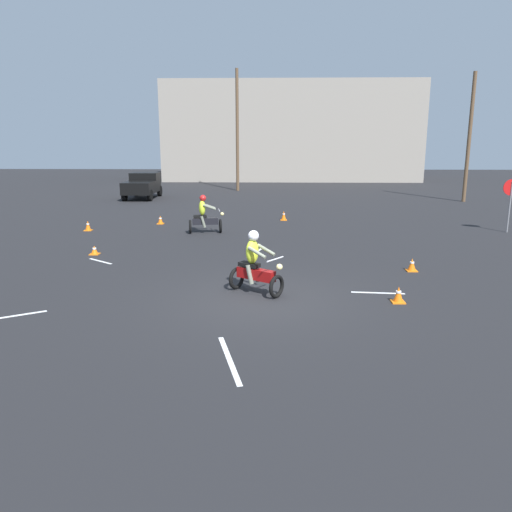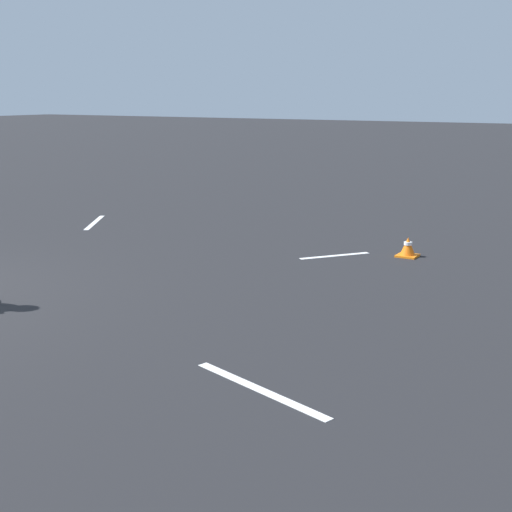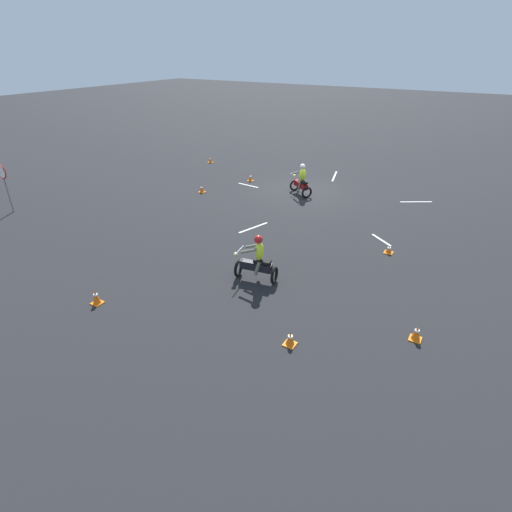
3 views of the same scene
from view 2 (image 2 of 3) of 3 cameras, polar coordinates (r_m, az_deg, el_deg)
The scene contains 4 objects.
traffic_cone_near_left at distance 11.48m, azimuth 12.05°, elevation 0.68°, with size 0.32×0.32×0.31m.
lane_stripe_n at distance 6.30m, azimuth 0.32°, elevation -10.62°, with size 0.10×1.63×0.01m, color silver.
lane_stripe_nw at distance 11.38m, azimuth 6.33°, elevation 0.03°, with size 0.10×1.21×0.01m, color silver.
lane_stripe_sw at distance 14.60m, azimuth -12.80°, elevation 2.63°, with size 0.10×1.61×0.01m, color silver.
Camera 2 is at (4.76, 8.43, 2.52)m, focal length 50.00 mm.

